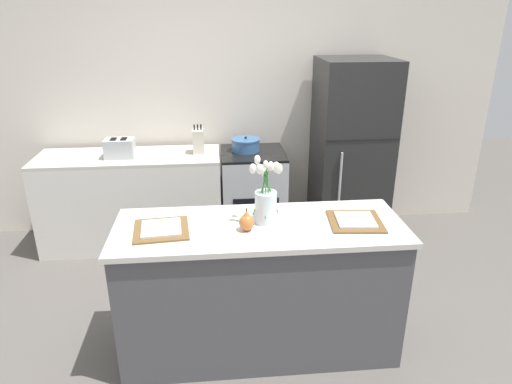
{
  "coord_description": "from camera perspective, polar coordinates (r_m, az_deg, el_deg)",
  "views": [
    {
      "loc": [
        -0.26,
        -2.52,
        2.15
      ],
      "look_at": [
        0.0,
        0.25,
        1.03
      ],
      "focal_mm": 32.0,
      "sensor_mm": 36.0,
      "label": 1
    }
  ],
  "objects": [
    {
      "name": "flower_vase",
      "position": [
        2.8,
        1.25,
        -1.02
      ],
      "size": [
        0.2,
        0.17,
        0.43
      ],
      "color": "silver",
      "rests_on": "kitchen_island"
    },
    {
      "name": "stove_range",
      "position": [
        4.47,
        -0.37,
        -0.48
      ],
      "size": [
        0.6,
        0.61,
        0.9
      ],
      "color": "#B2B5B7",
      "rests_on": "ground_plane"
    },
    {
      "name": "toaster",
      "position": [
        4.32,
        -16.68,
        5.28
      ],
      "size": [
        0.28,
        0.18,
        0.17
      ],
      "color": "#B7BABC",
      "rests_on": "back_counter"
    },
    {
      "name": "cooking_pot",
      "position": [
        4.34,
        -1.29,
        5.93
      ],
      "size": [
        0.27,
        0.27,
        0.14
      ],
      "color": "#386093",
      "rests_on": "stove_range"
    },
    {
      "name": "back_counter",
      "position": [
        4.53,
        -15.16,
        -0.99
      ],
      "size": [
        1.68,
        0.6,
        0.9
      ],
      "color": "silver",
      "rests_on": "ground_plane"
    },
    {
      "name": "plate_setting_right",
      "position": [
        2.92,
        12.31,
        -3.54
      ],
      "size": [
        0.35,
        0.35,
        0.02
      ],
      "color": "brown",
      "rests_on": "kitchen_island"
    },
    {
      "name": "knife_block",
      "position": [
        4.3,
        -7.23,
        6.32
      ],
      "size": [
        0.1,
        0.14,
        0.27
      ],
      "color": "beige",
      "rests_on": "back_counter"
    },
    {
      "name": "plate_setting_left",
      "position": [
        2.81,
        -11.75,
        -4.55
      ],
      "size": [
        0.35,
        0.35,
        0.02
      ],
      "color": "brown",
      "rests_on": "kitchen_island"
    },
    {
      "name": "kitchen_island",
      "position": [
        3.05,
        0.46,
        -11.87
      ],
      "size": [
        1.8,
        0.66,
        0.91
      ],
      "color": "#4C4C51",
      "rests_on": "ground_plane"
    },
    {
      "name": "pear_figurine",
      "position": [
        2.73,
        -1.19,
        -3.73
      ],
      "size": [
        0.09,
        0.09,
        0.15
      ],
      "color": "#C66B33",
      "rests_on": "kitchen_island"
    },
    {
      "name": "back_wall",
      "position": [
        4.6,
        -2.12,
        11.85
      ],
      "size": [
        5.2,
        0.08,
        2.7
      ],
      "color": "silver",
      "rests_on": "ground_plane"
    },
    {
      "name": "ground_plane",
      "position": [
        3.32,
        0.43,
        -18.45
      ],
      "size": [
        10.0,
        10.0,
        0.0
      ],
      "primitive_type": "plane",
      "color": "#59544F"
    },
    {
      "name": "refrigerator",
      "position": [
        4.51,
        11.78,
        4.94
      ],
      "size": [
        0.68,
        0.67,
        1.74
      ],
      "color": "black",
      "rests_on": "ground_plane"
    }
  ]
}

